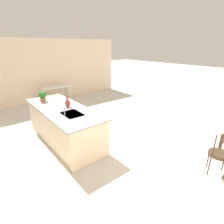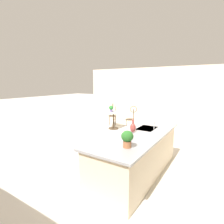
# 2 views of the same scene
# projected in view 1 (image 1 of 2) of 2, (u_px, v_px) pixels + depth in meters

# --- Properties ---
(ground_plane) EXTENTS (40.00, 40.00, 0.00)m
(ground_plane) POSITION_uv_depth(u_px,v_px,m) (97.00, 134.00, 5.19)
(ground_plane) COLOR beige
(wall_right) EXTENTS (0.12, 7.80, 2.70)m
(wall_right) POSITION_uv_depth(u_px,v_px,m) (41.00, 71.00, 7.81)
(wall_right) COLOR beige
(wall_right) RESTS_ON ground
(kitchen_island) EXTENTS (2.80, 1.06, 0.92)m
(kitchen_island) POSITION_uv_depth(u_px,v_px,m) (64.00, 124.00, 4.74)
(kitchen_island) COLOR beige
(kitchen_island) RESTS_ON ground
(bistro_table) EXTENTS (0.80, 0.80, 0.74)m
(bistro_table) POSITION_uv_depth(u_px,v_px,m) (222.00, 139.00, 4.04)
(bistro_table) COLOR #3D2D1E
(bistro_table) RESTS_ON ground
(chair_by_island) EXTENTS (0.51, 0.52, 1.04)m
(chair_by_island) POSITION_uv_depth(u_px,v_px,m) (221.00, 150.00, 3.39)
(chair_by_island) COLOR #3D2D1E
(chair_by_island) RESTS_ON ground
(sink_faucet) EXTENTS (0.02, 0.02, 0.22)m
(sink_faucet) POSITION_uv_depth(u_px,v_px,m) (65.00, 111.00, 4.04)
(sink_faucet) COLOR #B2B5BA
(sink_faucet) RESTS_ON kitchen_island
(writing_desk) EXTENTS (0.60, 1.20, 0.74)m
(writing_desk) POSITION_uv_depth(u_px,v_px,m) (55.00, 92.00, 7.84)
(writing_desk) COLOR white
(writing_desk) RESTS_ON ground
(potted_plant_counter_far) EXTENTS (0.21, 0.21, 0.30)m
(potted_plant_counter_far) POSITION_uv_depth(u_px,v_px,m) (43.00, 96.00, 5.03)
(potted_plant_counter_far) COLOR #9E603D
(potted_plant_counter_far) RESTS_ON kitchen_island
(vase_on_counter) EXTENTS (0.13, 0.13, 0.29)m
(vase_on_counter) POSITION_uv_depth(u_px,v_px,m) (68.00, 103.00, 4.59)
(vase_on_counter) COLOR #993D38
(vase_on_counter) RESTS_ON kitchen_island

